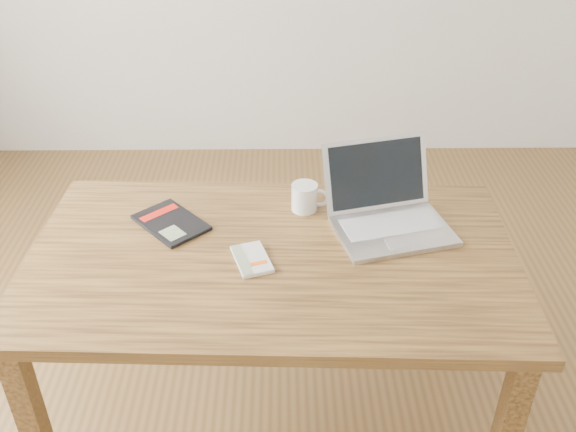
{
  "coord_description": "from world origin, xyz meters",
  "views": [
    {
      "loc": [
        0.01,
        -1.76,
        1.93
      ],
      "look_at": [
        0.03,
        -0.1,
        0.85
      ],
      "focal_mm": 40.0,
      "sensor_mm": 36.0,
      "label": 1
    }
  ],
  "objects_px": {
    "laptop": "(387,210)",
    "white_guidebook": "(252,259)",
    "desk": "(272,277)",
    "black_guidebook": "(171,223)",
    "coffee_mug": "(305,197)"
  },
  "relations": [
    {
      "from": "black_guidebook",
      "to": "laptop",
      "type": "distance_m",
      "value": 0.71
    },
    {
      "from": "white_guidebook",
      "to": "coffee_mug",
      "type": "bearing_deg",
      "value": 41.53
    },
    {
      "from": "coffee_mug",
      "to": "black_guidebook",
      "type": "bearing_deg",
      "value": -162.02
    },
    {
      "from": "desk",
      "to": "white_guidebook",
      "type": "relative_size",
      "value": 8.56
    },
    {
      "from": "black_guidebook",
      "to": "coffee_mug",
      "type": "bearing_deg",
      "value": -31.15
    },
    {
      "from": "white_guidebook",
      "to": "coffee_mug",
      "type": "distance_m",
      "value": 0.34
    },
    {
      "from": "desk",
      "to": "black_guidebook",
      "type": "relative_size",
      "value": 5.39
    },
    {
      "from": "laptop",
      "to": "white_guidebook",
      "type": "bearing_deg",
      "value": -169.87
    },
    {
      "from": "desk",
      "to": "white_guidebook",
      "type": "distance_m",
      "value": 0.12
    },
    {
      "from": "desk",
      "to": "coffee_mug",
      "type": "xyz_separation_m",
      "value": [
        0.11,
        0.26,
        0.14
      ]
    },
    {
      "from": "laptop",
      "to": "coffee_mug",
      "type": "relative_size",
      "value": 3.43
    },
    {
      "from": "laptop",
      "to": "coffee_mug",
      "type": "height_order",
      "value": "laptop"
    },
    {
      "from": "black_guidebook",
      "to": "coffee_mug",
      "type": "xyz_separation_m",
      "value": [
        0.45,
        0.09,
        0.04
      ]
    },
    {
      "from": "black_guidebook",
      "to": "coffee_mug",
      "type": "height_order",
      "value": "coffee_mug"
    },
    {
      "from": "desk",
      "to": "black_guidebook",
      "type": "bearing_deg",
      "value": 155.52
    }
  ]
}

